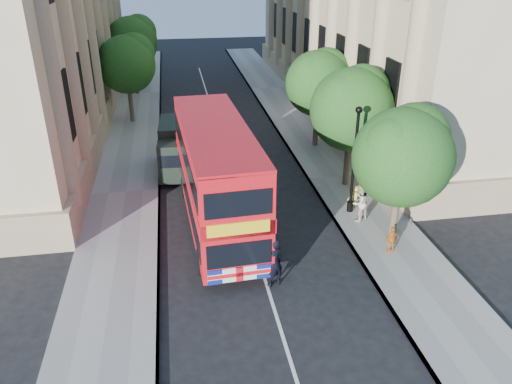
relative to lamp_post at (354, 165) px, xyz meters
name	(u,v)px	position (x,y,z in m)	size (l,w,h in m)	color
ground	(272,302)	(-5.00, -6.00, -2.51)	(120.00, 120.00, 0.00)	black
pavement_right	(338,177)	(0.75, 4.00, -2.45)	(3.50, 80.00, 0.12)	gray
pavement_left	(126,192)	(-10.75, 4.00, -2.45)	(3.50, 80.00, 0.12)	gray
tree_right_near	(404,152)	(0.84, -2.97, 1.74)	(4.00, 4.00, 6.08)	#473828
tree_right_mid	(353,105)	(0.84, 3.03, 1.93)	(4.20, 4.20, 6.37)	#473828
tree_right_far	(319,80)	(0.84, 9.03, 1.80)	(4.00, 4.00, 6.15)	#473828
tree_left_far	(127,61)	(-10.96, 16.03, 1.93)	(4.00, 4.00, 6.30)	#473828
tree_left_back	(132,39)	(-10.96, 24.03, 2.20)	(4.20, 4.20, 6.65)	#473828
lamp_post	(354,165)	(0.00, 0.00, 0.00)	(0.32, 0.32, 5.16)	black
double_decker_bus	(217,174)	(-6.34, -0.15, 0.08)	(3.23, 10.28, 4.69)	red
box_van	(178,149)	(-7.91, 6.41, -1.16)	(2.23, 4.92, 2.75)	black
police_constable	(274,262)	(-4.74, -5.00, -1.49)	(0.74, 0.49, 2.03)	black
woman_pedestrian	(360,203)	(0.09, -0.91, -1.50)	(0.87, 0.68, 1.79)	beige
child_a	(392,240)	(0.47, -3.73, -1.81)	(0.68, 0.28, 1.16)	#C77023
child_b	(355,197)	(0.33, 0.36, -1.83)	(0.73, 0.42, 1.13)	#E4CF4D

